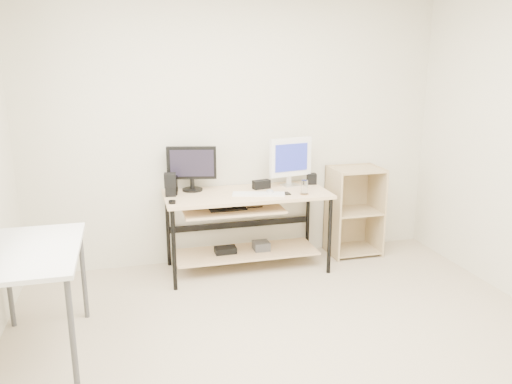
{
  "coord_description": "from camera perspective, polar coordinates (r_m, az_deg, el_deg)",
  "views": [
    {
      "loc": [
        -1.05,
        -2.65,
        1.89
      ],
      "look_at": [
        -0.01,
        1.3,
        0.84
      ],
      "focal_mm": 35.0,
      "sensor_mm": 36.0,
      "label": 1
    }
  ],
  "objects": [
    {
      "name": "mouse",
      "position": [
        4.53,
        1.62,
        0.05
      ],
      "size": [
        0.08,
        0.12,
        0.04
      ],
      "primitive_type": "ellipsoid",
      "rotation": [
        0.0,
        0.0,
        -0.06
      ],
      "color": "#BCBCC2",
      "rests_on": "desk"
    },
    {
      "name": "desk",
      "position": [
        4.63,
        -1.35,
        -2.62
      ],
      "size": [
        1.5,
        0.65,
        0.75
      ],
      "color": "beige",
      "rests_on": "ground"
    },
    {
      "name": "audio_controller",
      "position": [
        4.54,
        -9.53,
        0.76
      ],
      "size": [
        0.1,
        0.08,
        0.18
      ],
      "primitive_type": "cube",
      "rotation": [
        0.0,
        0.0,
        -0.3
      ],
      "color": "black",
      "rests_on": "desk"
    },
    {
      "name": "center_speaker",
      "position": [
        4.71,
        0.62,
        0.87
      ],
      "size": [
        0.18,
        0.11,
        0.08
      ],
      "primitive_type": "cube",
      "rotation": [
        0.0,
        0.0,
        0.21
      ],
      "color": "black",
      "rests_on": "desk"
    },
    {
      "name": "coaster",
      "position": [
        4.53,
        5.54,
        -0.24
      ],
      "size": [
        0.11,
        0.11,
        0.01
      ],
      "primitive_type": "cylinder",
      "rotation": [
        0.0,
        0.0,
        -0.39
      ],
      "color": "#A5774A",
      "rests_on": "desk"
    },
    {
      "name": "speaker_left",
      "position": [
        4.5,
        -9.78,
        0.9
      ],
      "size": [
        0.11,
        0.11,
        0.21
      ],
      "rotation": [
        0.0,
        0.0,
        -0.11
      ],
      "color": "black",
      "rests_on": "desk"
    },
    {
      "name": "drinking_glass",
      "position": [
        4.52,
        5.56,
        0.57
      ],
      "size": [
        0.08,
        0.08,
        0.13
      ],
      "primitive_type": "cylinder",
      "rotation": [
        0.0,
        0.0,
        -0.39
      ],
      "color": "white",
      "rests_on": "coaster"
    },
    {
      "name": "room",
      "position": [
        2.9,
        3.89,
        2.94
      ],
      "size": [
        4.01,
        4.01,
        2.62
      ],
      "color": "#BCAB90",
      "rests_on": "ground"
    },
    {
      "name": "white_imac",
      "position": [
        4.78,
        3.98,
        3.84
      ],
      "size": [
        0.44,
        0.14,
        0.47
      ],
      "rotation": [
        0.0,
        0.0,
        0.21
      ],
      "color": "silver",
      "rests_on": "desk"
    },
    {
      "name": "volume_puck",
      "position": [
        4.27,
        -9.56,
        -1.14
      ],
      "size": [
        0.07,
        0.07,
        0.03
      ],
      "primitive_type": "cylinder",
      "rotation": [
        0.0,
        0.0,
        0.18
      ],
      "color": "black",
      "rests_on": "desk"
    },
    {
      "name": "black_monitor",
      "position": [
        4.63,
        -7.36,
        3.02
      ],
      "size": [
        0.45,
        0.19,
        0.42
      ],
      "rotation": [
        0.0,
        0.0,
        -0.22
      ],
      "color": "black",
      "rests_on": "desk"
    },
    {
      "name": "side_table",
      "position": [
        3.52,
        -24.28,
        -7.2
      ],
      "size": [
        0.6,
        1.0,
        0.75
      ],
      "color": "white",
      "rests_on": "ground"
    },
    {
      "name": "keyboard",
      "position": [
        4.49,
        0.3,
        -0.24
      ],
      "size": [
        0.49,
        0.25,
        0.02
      ],
      "primitive_type": "cube",
      "rotation": [
        0.0,
        0.0,
        -0.28
      ],
      "color": "white",
      "rests_on": "desk"
    },
    {
      "name": "smartphone",
      "position": [
        4.54,
        3.51,
        -0.16
      ],
      "size": [
        0.06,
        0.1,
        0.01
      ],
      "primitive_type": "cube",
      "rotation": [
        0.0,
        0.0,
        0.04
      ],
      "color": "black",
      "rests_on": "desk"
    },
    {
      "name": "speaker_right",
      "position": [
        4.93,
        6.37,
        1.52
      ],
      "size": [
        0.1,
        0.1,
        0.1
      ],
      "primitive_type": "cube",
      "rotation": [
        0.0,
        0.0,
        -0.17
      ],
      "color": "black",
      "rests_on": "desk"
    },
    {
      "name": "shelf_unit",
      "position": [
        5.18,
        10.99,
        -2.01
      ],
      "size": [
        0.5,
        0.4,
        0.9
      ],
      "color": "tan",
      "rests_on": "ground"
    }
  ]
}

